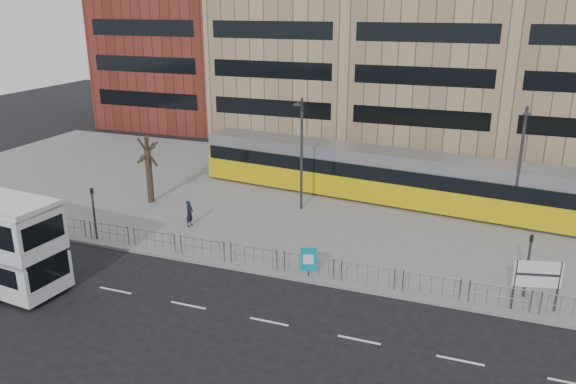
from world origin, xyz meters
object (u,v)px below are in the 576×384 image
(tram, at_px, (405,178))
(traffic_light_east, at_px, (529,258))
(pedestrian, at_px, (190,214))
(traffic_light_west, at_px, (93,207))
(ad_panel, at_px, (309,260))
(lamp_post_east, at_px, (520,163))
(bare_tree, at_px, (146,133))
(lamp_post_west, at_px, (301,150))
(station_sign, at_px, (537,277))

(tram, distance_m, traffic_light_east, 13.25)
(pedestrian, bearing_deg, traffic_light_west, 133.19)
(ad_panel, height_order, traffic_light_east, traffic_light_east)
(lamp_post_east, relative_size, bare_tree, 1.13)
(traffic_light_west, distance_m, lamp_post_east, 24.83)
(ad_panel, relative_size, lamp_post_east, 0.21)
(pedestrian, xyz_separation_m, traffic_light_east, (18.96, -2.24, 1.16))
(tram, height_order, traffic_light_east, tram)
(tram, relative_size, traffic_light_east, 9.76)
(traffic_light_east, relative_size, bare_tree, 0.47)
(ad_panel, relative_size, traffic_light_west, 0.50)
(lamp_post_east, xyz_separation_m, bare_tree, (-23.21, -3.59, 0.73))
(ad_panel, bearing_deg, traffic_light_east, -8.28)
(pedestrian, distance_m, bare_tree, 6.88)
(lamp_post_west, relative_size, bare_tree, 1.12)
(traffic_light_east, relative_size, lamp_post_east, 0.42)
(traffic_light_west, height_order, bare_tree, bare_tree)
(bare_tree, bearing_deg, tram, 19.50)
(tram, bearing_deg, traffic_light_east, -49.11)
(station_sign, height_order, lamp_post_east, lamp_post_east)
(traffic_light_east, bearing_deg, station_sign, -56.82)
(ad_panel, bearing_deg, bare_tree, 136.53)
(tram, xyz_separation_m, lamp_post_west, (-6.21, -3.51, 2.27))
(station_sign, height_order, bare_tree, bare_tree)
(traffic_light_west, distance_m, bare_tree, 7.22)
(tram, xyz_separation_m, station_sign, (7.75, -12.15, -0.14))
(traffic_light_east, bearing_deg, pedestrian, -170.73)
(pedestrian, height_order, bare_tree, bare_tree)
(ad_panel, relative_size, traffic_light_east, 0.50)
(traffic_light_west, height_order, traffic_light_east, same)
(tram, relative_size, ad_panel, 19.45)
(pedestrian, bearing_deg, tram, -51.36)
(pedestrian, distance_m, lamp_post_west, 8.17)
(tram, bearing_deg, ad_panel, -94.93)
(ad_panel, height_order, bare_tree, bare_tree)
(ad_panel, xyz_separation_m, bare_tree, (-13.67, 6.77, 3.90))
(ad_panel, distance_m, bare_tree, 15.75)
(station_sign, bearing_deg, pedestrian, 156.67)
(traffic_light_west, height_order, lamp_post_west, lamp_post_west)
(traffic_light_west, xyz_separation_m, lamp_post_east, (22.55, 10.19, 2.11))
(station_sign, distance_m, lamp_post_east, 10.29)
(traffic_light_east, distance_m, lamp_post_west, 15.66)
(lamp_post_west, xyz_separation_m, lamp_post_east, (13.10, 1.32, 0.02))
(ad_panel, xyz_separation_m, lamp_post_west, (-3.56, 9.04, 3.14))
(tram, xyz_separation_m, ad_panel, (-2.65, -12.56, -0.87))
(station_sign, height_order, pedestrian, station_sign)
(tram, distance_m, lamp_post_west, 7.48)
(station_sign, relative_size, lamp_post_west, 0.32)
(ad_panel, height_order, lamp_post_west, lamp_post_west)
(ad_panel, bearing_deg, lamp_post_east, 30.24)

